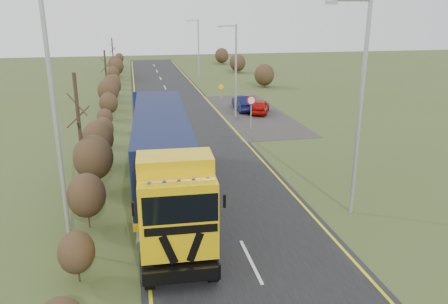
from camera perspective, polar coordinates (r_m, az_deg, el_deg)
ground at (r=19.93m, az=0.47°, el=-8.18°), size 160.00×160.00×0.00m
road at (r=29.11m, az=-3.73°, el=0.29°), size 8.00×120.00×0.02m
layby at (r=39.87m, az=3.49°, el=5.08°), size 6.00×18.00×0.02m
lane_markings at (r=28.81m, az=-3.64°, el=0.15°), size 7.52×116.00×0.01m
hedgerow at (r=26.47m, az=-16.08°, el=1.48°), size 2.24×102.04×6.05m
lorry at (r=20.60m, az=-7.91°, el=-0.28°), size 3.04×15.25×4.23m
car_red_hatchback at (r=39.78m, az=4.72°, el=5.93°), size 2.79×3.97×1.26m
car_blue_sedan at (r=40.94m, az=2.60°, el=6.42°), size 1.59×4.32×1.41m
streetlight_near at (r=19.36m, az=17.15°, el=6.38°), size 1.99×0.19×9.35m
streetlight_mid at (r=37.77m, az=1.43°, el=10.99°), size 1.68×0.18×7.85m
streetlight_far at (r=61.11m, az=-3.43°, el=13.57°), size 1.70×0.18×7.93m
left_pole at (r=16.24m, az=-21.03°, el=2.61°), size 0.16×0.16×9.59m
speed_sign at (r=34.02m, az=3.57°, el=6.11°), size 0.73×0.10×2.65m
warning_board at (r=45.94m, az=-0.39°, el=8.08°), size 0.65×0.11×1.71m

